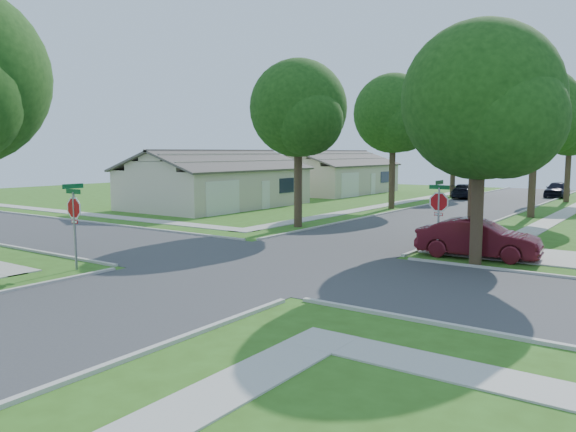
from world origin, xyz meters
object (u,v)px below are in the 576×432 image
Objects in this scene: tree_w_far at (455,136)px; car_driveway at (478,239)px; stop_sign_ne at (439,205)px; house_nw_near at (217,186)px; tree_e_mid at (537,116)px; stop_sign_sw at (74,212)px; tree_e_far at (571,128)px; car_curb_east at (557,189)px; car_curb_west at (465,191)px; house_nw_far at (333,178)px; tree_e_near at (477,115)px; tree_w_mid at (394,117)px; tree_ne_corner at (483,108)px; tree_w_near at (299,113)px.

car_driveway is (10.65, -28.51, -4.76)m from tree_w_far.
stop_sign_ne is 0.66× the size of car_driveway.
tree_w_far is 22.49m from house_nw_near.
car_driveway is (1.30, 0.80, -1.28)m from stop_sign_ne.
stop_sign_sw is at bearing -110.20° from tree_e_mid.
house_nw_near reaches higher than car_driveway.
car_driveway is (1.25, -28.51, -5.23)m from tree_e_far.
house_nw_near reaches higher than stop_sign_ne.
stop_sign_sw is 0.71× the size of car_curb_east.
stop_sign_ne is at bearing 97.76° from car_curb_west.
tree_e_far is 21.31m from house_nw_far.
stop_sign_sw is 0.66× the size of car_driveway.
car_driveway is (1.25, -3.51, -4.89)m from tree_e_near.
car_curb_west is at bearing 105.68° from stop_sign_ne.
tree_e_mid is 13.00m from tree_e_far.
tree_e_near is 30.28m from car_curb_east.
tree_w_mid is 0.70× the size of house_nw_far.
car_curb_east is at bearing 19.63° from house_nw_far.
stop_sign_sw is 13.29m from stop_sign_ne.
stop_sign_ne is 34.26m from house_nw_far.
tree_e_mid reaches higher than tree_e_near.
stop_sign_ne is at bearing 163.45° from tree_ne_corner.
stop_sign_ne is at bearing -86.50° from car_curb_east.
stop_sign_sw is 37.60m from car_curb_west.
car_curb_west is at bearing 123.92° from tree_e_mid.
car_curb_east is at bearing 107.82° from tree_e_far.
stop_sign_sw is at bearing -103.73° from tree_e_far.
tree_e_mid is at bearing -89.98° from tree_e_far.
tree_e_near reaches higher than stop_sign_sw.
tree_ne_corner is 2.06× the size of car_curb_east.
tree_e_near is 31.24m from house_nw_far.
stop_sign_ne is at bearing 116.54° from car_driveway.
tree_w_far is 0.59× the size of house_nw_near.
house_nw_far is at bearing -159.39° from car_curb_east.
stop_sign_ne is at bearing -26.46° from house_nw_near.
tree_e_mid reaches higher than house_nw_far.
tree_w_far is at bearing -46.69° from car_curb_west.
house_nw_near is at bearing -90.00° from house_nw_far.
tree_ne_corner is 1.97× the size of car_curb_west.
tree_e_near is at bearing -0.00° from tree_w_near.
car_curb_west is (1.50, 37.54, -1.39)m from stop_sign_sw.
house_nw_far is at bearing 107.10° from stop_sign_sw.
tree_e_near reaches higher than car_curb_west.
stop_sign_sw and stop_sign_ne have the same top height.
stop_sign_ne is 0.71× the size of car_curb_east.
stop_sign_ne is at bearing -90.20° from tree_e_mid.
tree_w_far is at bearing -180.00° from tree_e_far.
tree_w_near is 2.14× the size of car_curb_east.
house_nw_near reaches higher than stop_sign_sw.
tree_ne_corner is (11.00, -4.80, -0.52)m from tree_w_near.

